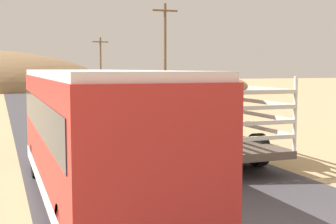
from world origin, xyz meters
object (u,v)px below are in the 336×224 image
livestock_truck (178,104)px  power_pole_far (101,63)px  car_far (87,96)px  power_pole_mid (165,52)px  boulder_near_shoulder (185,106)px  bus (93,132)px

livestock_truck → power_pole_far: 46.28m
livestock_truck → car_far: livestock_truck is taller
livestock_truck → power_pole_mid: 20.61m
power_pole_mid → car_far: bearing=-179.6°
car_far → boulder_near_shoulder: 7.88m
boulder_near_shoulder → bus: bearing=-116.9°
livestock_truck → boulder_near_shoulder: (7.00, 16.47, -1.52)m
livestock_truck → power_pole_mid: size_ratio=1.12×
power_pole_mid → power_pole_far: bearing=90.0°
car_far → power_pole_mid: power_pole_mid is taller
car_far → power_pole_mid: 7.53m
livestock_truck → bus: bus is taller
bus → power_pole_far: size_ratio=1.34×
bus → car_far: (4.58, 26.22, -0.66)m
bus → power_pole_mid: bearing=66.9°
livestock_truck → power_pole_far: power_pole_far is taller
power_pole_far → boulder_near_shoulder: (0.65, -29.32, -3.75)m
car_far → power_pole_mid: size_ratio=0.53×
livestock_truck → power_pole_mid: (6.35, 19.40, 2.85)m
power_pole_mid → livestock_truck: bearing=-108.1°
car_far → boulder_near_shoulder: (7.29, -2.88, -0.82)m
power_pole_mid → boulder_near_shoulder: size_ratio=11.12×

